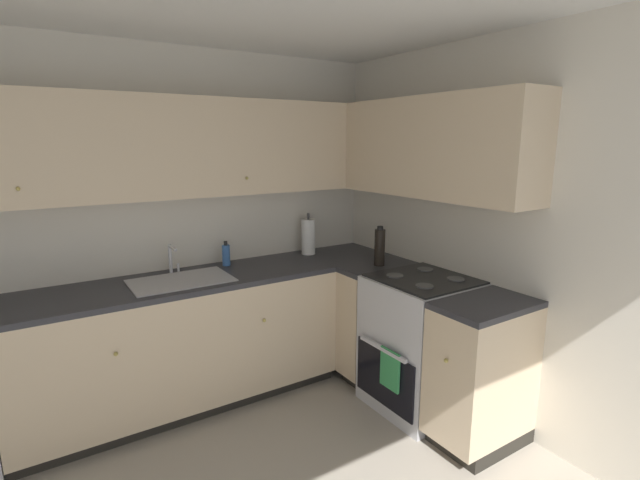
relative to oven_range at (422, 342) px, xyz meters
The scene contains 14 objects.
wall_back 2.27m from the oven_range, 146.18° to the left, with size 4.22×0.05×2.42m, color silver.
wall_right 0.98m from the oven_range, 60.66° to the right, with size 0.05×3.52×2.42m, color silver.
lower_cabinets_back 1.62m from the oven_range, 147.59° to the left, with size 2.10×0.62×0.87m.
countertop_back 1.68m from the oven_range, 147.72° to the left, with size 3.31×0.60×0.04m, color #2D2D33.
lower_cabinets_right 0.13m from the oven_range, 96.84° to the right, with size 0.62×1.26×0.87m.
countertop_right 0.44m from the oven_range, 98.07° to the right, with size 0.60×1.26×0.03m.
oven_range is the anchor object (origin of this frame).
upper_cabinets_back 2.24m from the oven_range, 146.69° to the left, with size 2.99×0.34×0.64m.
upper_cabinets_right 1.33m from the oven_range, 65.04° to the left, with size 0.32×1.81×0.64m.
sink 1.65m from the oven_range, 148.47° to the left, with size 0.63×0.40×0.10m.
faucet 1.80m from the oven_range, 142.47° to the left, with size 0.07×0.16×0.20m.
soap_bottle 1.52m from the oven_range, 132.71° to the left, with size 0.06×0.06×0.18m.
paper_towel_roll 1.21m from the oven_range, 104.94° to the left, with size 0.11×0.11×0.34m.
oil_bottle 0.73m from the oven_range, 92.38° to the left, with size 0.08×0.08×0.29m.
Camera 1 is at (-0.40, -1.56, 1.80)m, focal length 26.17 mm.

